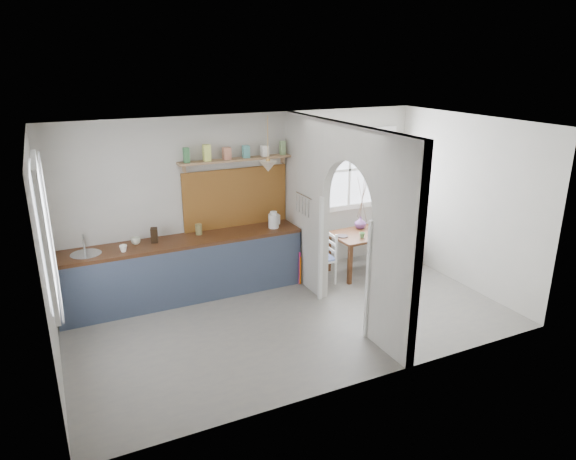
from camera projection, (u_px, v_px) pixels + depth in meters
name	position (u px, v px, depth m)	size (l,w,h in m)	color
floor	(293.00, 319.00, 6.96)	(5.80, 3.20, 0.01)	slate
ceiling	(294.00, 125.00, 6.13)	(5.80, 3.20, 0.01)	beige
walls	(294.00, 228.00, 6.54)	(5.81, 3.21, 2.60)	beige
partition	(339.00, 209.00, 6.83)	(0.12, 3.20, 2.60)	beige
kitchen_window	(43.00, 234.00, 5.26)	(0.10, 1.16, 1.50)	white
nook_window	(350.00, 170.00, 8.52)	(1.76, 0.10, 1.30)	white
counter	(184.00, 268.00, 7.49)	(3.50, 0.60, 0.90)	#542E1A
sink	(86.00, 255.00, 6.79)	(0.40, 0.40, 0.02)	silver
backsplash	(236.00, 198.00, 7.79)	(1.65, 0.03, 0.90)	brown
shelf	(237.00, 156.00, 7.51)	(1.75, 0.20, 0.21)	#9E7353
pendant_lamp	(268.00, 166.00, 7.40)	(0.26, 0.26, 0.16)	beige
utensil_rail	(304.00, 196.00, 7.52)	(0.02, 0.02, 0.50)	silver
dining_table	(363.00, 252.00, 8.41)	(1.08, 0.72, 0.68)	#542E1A
chair_left	(321.00, 258.00, 7.98)	(0.38, 0.38, 0.83)	silver
chair_right	(403.00, 240.00, 8.76)	(0.38, 0.38, 0.83)	silver
kettle	(274.00, 220.00, 7.81)	(0.21, 0.17, 0.26)	white
mug_a	(123.00, 249.00, 6.86)	(0.10, 0.10, 0.09)	white
mug_b	(136.00, 241.00, 7.13)	(0.12, 0.12, 0.10)	silver
knife_block	(154.00, 235.00, 7.20)	(0.09, 0.13, 0.20)	#34210F
jar	(199.00, 229.00, 7.52)	(0.10, 0.10, 0.16)	olive
towel_magenta	(300.00, 268.00, 7.93)	(0.02, 0.03, 0.52)	#D52275
towel_orange	(300.00, 270.00, 7.92)	(0.02, 0.03, 0.45)	#DD5802
bowl	(383.00, 230.00, 8.30)	(0.30, 0.30, 0.07)	white
table_cup	(362.00, 235.00, 8.06)	(0.09, 0.09, 0.08)	#5B964F
plate	(342.00, 236.00, 8.13)	(0.18, 0.18, 0.02)	#2F2424
vase	(360.00, 223.00, 8.50)	(0.19, 0.19, 0.20)	#6C3E7C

